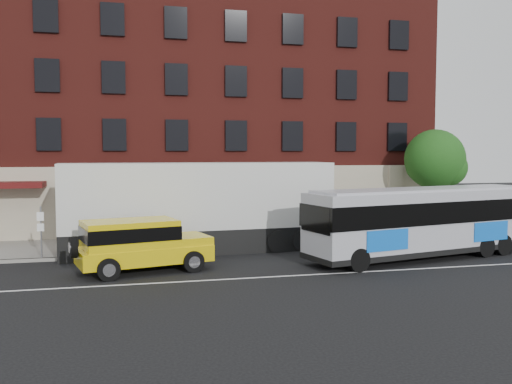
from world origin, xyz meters
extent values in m
plane|color=black|center=(0.00, 0.00, 0.00)|extent=(120.00, 120.00, 0.00)
cube|color=gray|center=(0.00, 9.00, 0.07)|extent=(60.00, 6.00, 0.15)
cube|color=gray|center=(0.00, 6.00, 0.07)|extent=(60.00, 0.25, 0.15)
cube|color=silver|center=(0.00, 0.50, 0.01)|extent=(60.00, 0.12, 0.01)
cube|color=#591A15|center=(0.00, 17.00, 7.65)|extent=(30.00, 10.00, 15.00)
cube|color=#B1A48D|center=(0.00, 11.85, 2.15)|extent=(30.00, 0.35, 4.00)
cube|color=#480D0C|center=(-11.00, 11.00, 3.25)|extent=(4.20, 2.20, 0.30)
cube|color=#B1A48D|center=(-6.00, 11.75, 2.15)|extent=(0.90, 0.55, 4.00)
cube|color=#B1A48D|center=(0.00, 11.75, 2.15)|extent=(0.90, 0.55, 4.00)
cube|color=#B1A48D|center=(6.00, 11.75, 2.15)|extent=(0.90, 0.55, 4.00)
cube|color=#B1A48D|center=(12.00, 11.75, 2.15)|extent=(0.90, 0.55, 4.00)
cube|color=black|center=(-8.75, 11.92, 5.95)|extent=(1.30, 0.20, 1.80)
cube|color=black|center=(-5.25, 11.92, 5.95)|extent=(1.30, 0.20, 1.80)
cube|color=black|center=(-1.75, 11.92, 5.95)|extent=(1.30, 0.20, 1.80)
cube|color=black|center=(1.75, 11.92, 5.95)|extent=(1.30, 0.20, 1.80)
cube|color=black|center=(5.25, 11.92, 5.95)|extent=(1.30, 0.20, 1.80)
cube|color=black|center=(8.75, 11.92, 5.95)|extent=(1.30, 0.20, 1.80)
cube|color=black|center=(12.25, 11.92, 5.95)|extent=(1.30, 0.20, 1.80)
cube|color=black|center=(-8.75, 11.92, 9.15)|extent=(1.30, 0.20, 1.80)
cube|color=black|center=(-5.25, 11.92, 9.15)|extent=(1.30, 0.20, 1.80)
cube|color=black|center=(-1.75, 11.92, 9.15)|extent=(1.30, 0.20, 1.80)
cube|color=black|center=(1.75, 11.92, 9.15)|extent=(1.30, 0.20, 1.80)
cube|color=black|center=(5.25, 11.92, 9.15)|extent=(1.30, 0.20, 1.80)
cube|color=black|center=(8.75, 11.92, 9.15)|extent=(1.30, 0.20, 1.80)
cube|color=black|center=(12.25, 11.92, 9.15)|extent=(1.30, 0.20, 1.80)
cube|color=black|center=(-8.75, 11.92, 12.35)|extent=(1.30, 0.20, 1.80)
cube|color=black|center=(-5.25, 11.92, 12.35)|extent=(1.30, 0.20, 1.80)
cube|color=black|center=(-1.75, 11.92, 12.35)|extent=(1.30, 0.20, 1.80)
cube|color=black|center=(1.75, 11.92, 12.35)|extent=(1.30, 0.20, 1.80)
cube|color=black|center=(5.25, 11.92, 12.35)|extent=(1.30, 0.20, 1.80)
cube|color=black|center=(8.75, 11.92, 12.35)|extent=(1.30, 0.20, 1.80)
cube|color=black|center=(12.25, 11.92, 12.35)|extent=(1.30, 0.20, 1.80)
cube|color=black|center=(-10.50, 11.78, 1.75)|extent=(2.60, 0.15, 2.80)
cube|color=black|center=(-4.50, 11.78, 1.75)|extent=(2.60, 0.15, 2.80)
cube|color=black|center=(1.50, 11.78, 1.75)|extent=(2.60, 0.15, 2.80)
cube|color=black|center=(7.50, 11.78, 1.75)|extent=(2.60, 0.15, 2.80)
cylinder|color=slate|center=(-8.50, 6.20, 1.25)|extent=(0.07, 0.07, 2.50)
cube|color=white|center=(-8.50, 6.05, 2.05)|extent=(0.30, 0.03, 0.40)
cube|color=white|center=(-8.50, 6.05, 1.55)|extent=(0.30, 0.03, 0.35)
cylinder|color=#392A1C|center=(13.50, 9.50, 1.65)|extent=(0.32, 0.32, 3.00)
sphere|color=#174714|center=(13.50, 9.50, 4.55)|extent=(3.60, 3.60, 3.60)
sphere|color=#174714|center=(14.20, 9.10, 4.05)|extent=(2.20, 2.20, 2.20)
sphere|color=#174714|center=(12.90, 9.90, 4.15)|extent=(2.00, 2.00, 2.00)
cube|color=#ABABB4|center=(8.81, 2.66, 1.76)|extent=(12.17, 5.03, 2.83)
cube|color=black|center=(8.81, 2.66, 0.45)|extent=(12.23, 5.09, 0.25)
cube|color=#ABABB4|center=(8.81, 2.66, 3.23)|extent=(11.52, 4.61, 0.12)
cube|color=black|center=(8.81, 2.66, 2.23)|extent=(12.26, 5.13, 0.99)
cube|color=blue|center=(5.99, 0.73, 1.24)|extent=(2.14, 0.52, 0.89)
cube|color=blue|center=(11.44, 4.56, 1.24)|extent=(2.14, 0.52, 0.89)
cylinder|color=black|center=(4.60, 0.57, 0.50)|extent=(1.03, 0.51, 0.99)
cylinder|color=black|center=(4.11, 2.76, 0.50)|extent=(1.03, 0.51, 0.99)
cylinder|color=black|center=(11.77, 2.18, 0.50)|extent=(1.03, 0.51, 0.99)
cylinder|color=black|center=(11.27, 4.37, 0.50)|extent=(1.03, 0.51, 0.99)
cylinder|color=black|center=(12.93, 2.44, 0.50)|extent=(1.03, 0.51, 0.99)
cylinder|color=black|center=(12.44, 4.63, 0.50)|extent=(1.03, 0.51, 0.99)
cube|color=yellow|center=(-4.00, 2.76, 0.72)|extent=(5.72, 3.40, 0.67)
cube|color=yellow|center=(-4.60, 2.62, 1.62)|extent=(4.08, 2.97, 1.11)
cube|color=black|center=(-4.60, 2.62, 1.67)|extent=(4.14, 3.03, 0.56)
cube|color=yellow|center=(-2.21, 3.18, 1.23)|extent=(2.11, 2.45, 0.33)
cube|color=black|center=(-1.37, 3.38, 0.78)|extent=(0.47, 1.75, 0.61)
cylinder|color=black|center=(-6.77, 2.11, 1.23)|extent=(0.43, 0.88, 0.85)
cylinder|color=black|center=(-2.07, 2.09, 0.45)|extent=(0.94, 0.51, 0.89)
cylinder|color=silver|center=(-2.07, 2.09, 0.45)|extent=(0.55, 0.44, 0.49)
cylinder|color=black|center=(-2.57, 4.22, 0.45)|extent=(0.94, 0.51, 0.89)
cylinder|color=silver|center=(-2.57, 4.22, 0.45)|extent=(0.55, 0.44, 0.49)
cylinder|color=black|center=(-5.43, 1.30, 0.45)|extent=(0.94, 0.51, 0.89)
cylinder|color=silver|center=(-5.43, 1.30, 0.45)|extent=(0.55, 0.44, 0.49)
cylinder|color=black|center=(-5.93, 3.43, 0.45)|extent=(0.94, 0.51, 0.89)
cylinder|color=silver|center=(-5.93, 3.43, 0.45)|extent=(0.55, 0.44, 0.49)
cube|color=black|center=(-1.15, 6.80, 0.61)|extent=(13.42, 3.35, 1.22)
cube|color=silver|center=(-1.15, 6.80, 2.83)|extent=(13.42, 3.39, 3.21)
cylinder|color=black|center=(-6.06, 5.27, 0.55)|extent=(1.12, 0.37, 1.11)
cylinder|color=black|center=(-6.20, 7.81, 0.55)|extent=(1.12, 0.37, 1.11)
cylinder|color=black|center=(-4.74, 5.34, 0.55)|extent=(1.12, 0.37, 1.11)
cylinder|color=black|center=(-4.87, 7.88, 0.55)|extent=(1.12, 0.37, 1.11)
cylinder|color=black|center=(2.57, 5.72, 0.55)|extent=(1.12, 0.37, 1.11)
cylinder|color=black|center=(2.43, 8.26, 0.55)|extent=(1.12, 0.37, 1.11)
cylinder|color=black|center=(3.90, 5.79, 0.55)|extent=(1.12, 0.37, 1.11)
cylinder|color=black|center=(3.76, 8.33, 0.55)|extent=(1.12, 0.37, 1.11)
camera|label=1|loc=(-4.83, -20.33, 4.89)|focal=38.70mm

